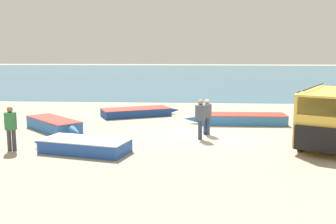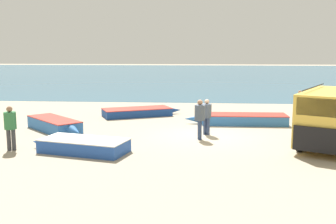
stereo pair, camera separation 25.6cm
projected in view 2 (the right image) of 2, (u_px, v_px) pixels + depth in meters
ground_plane at (204, 137)px, 18.53m from camera, size 200.00×200.00×0.00m
sea_water at (201, 74)px, 69.75m from camera, size 120.00×80.00×0.01m
parked_van at (332, 116)px, 16.32m from camera, size 4.01×5.14×2.51m
fishing_rowboat_0 at (82, 145)px, 15.66m from camera, size 4.30×2.35×0.54m
fishing_rowboat_1 at (139, 112)px, 24.39m from camera, size 5.01×3.28×0.49m
fishing_rowboat_2 at (241, 119)px, 21.63m from camera, size 5.62×1.55×0.56m
fishing_rowboat_3 at (56, 125)px, 19.72m from camera, size 3.85×3.80×0.63m
fisherman_0 at (10, 124)px, 15.81m from camera, size 0.48×0.48×1.81m
fisherman_1 at (300, 102)px, 23.41m from camera, size 0.44×0.44×1.68m
fisherman_2 at (200, 116)px, 17.77m from camera, size 0.48×0.48×1.83m
fisherman_3 at (207, 114)px, 18.79m from camera, size 0.45×0.45×1.72m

